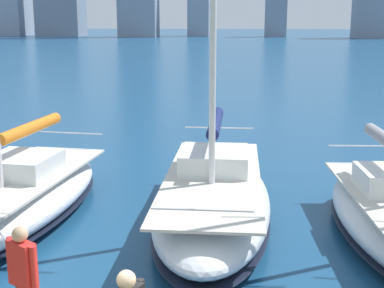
# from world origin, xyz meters

# --- Properties ---
(sailboat_navy) EXTENTS (3.05, 8.50, 11.10)m
(sailboat_navy) POSITION_xyz_m (-0.51, -6.74, 0.74)
(sailboat_navy) COLOR silver
(sailboat_navy) RESTS_ON ground
(sailboat_orange) EXTENTS (3.62, 8.50, 12.39)m
(sailboat_orange) POSITION_xyz_m (4.69, -6.41, 0.68)
(sailboat_orange) COLOR white
(sailboat_orange) RESTS_ON ground
(person_red_shirt) EXTENTS (0.56, 0.41, 1.75)m
(person_red_shirt) POSITION_xyz_m (1.88, -0.45, 1.65)
(person_red_shirt) COLOR #2D3347
(person_red_shirt) RESTS_ON dock_pier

